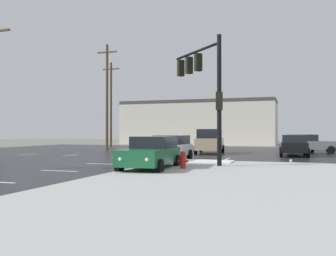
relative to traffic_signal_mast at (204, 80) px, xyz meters
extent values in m
plane|color=slate|center=(-5.70, 5.35, -4.56)|extent=(120.00, 120.00, 0.00)
cube|color=#232326|center=(-5.70, 5.35, -4.55)|extent=(44.00, 44.00, 0.02)
cube|color=white|center=(-0.70, 1.35, -4.39)|extent=(4.00, 1.60, 0.06)
cube|color=silver|center=(-5.70, -4.65, -4.54)|extent=(2.00, 0.15, 0.01)
cube|color=silver|center=(-5.70, -0.65, -4.54)|extent=(2.00, 0.15, 0.01)
cube|color=silver|center=(-5.70, 3.35, -4.54)|extent=(2.00, 0.15, 0.01)
cube|color=silver|center=(-5.70, 7.35, -4.54)|extent=(2.00, 0.15, 0.01)
cube|color=silver|center=(-5.70, 11.35, -4.54)|extent=(2.00, 0.15, 0.01)
cube|color=silver|center=(-5.70, 15.35, -4.54)|extent=(2.00, 0.15, 0.01)
cube|color=silver|center=(-5.70, 19.35, -4.54)|extent=(2.00, 0.15, 0.01)
cube|color=silver|center=(-5.70, 23.35, -4.54)|extent=(2.00, 0.15, 0.01)
cube|color=silver|center=(-15.70, 5.35, -4.54)|extent=(0.15, 2.00, 0.01)
cube|color=silver|center=(-11.70, 5.35, -4.54)|extent=(0.15, 2.00, 0.01)
cube|color=silver|center=(-7.70, 5.35, -4.54)|extent=(0.15, 2.00, 0.01)
cube|color=silver|center=(-3.70, 5.35, -4.54)|extent=(0.15, 2.00, 0.01)
cube|color=silver|center=(0.30, 5.35, -4.54)|extent=(0.15, 2.00, 0.01)
cube|color=silver|center=(4.30, 5.35, -4.54)|extent=(0.15, 2.00, 0.01)
cube|color=silver|center=(-2.20, 1.35, -4.54)|extent=(0.45, 7.00, 0.01)
cylinder|color=black|center=(1.01, -1.04, -1.18)|extent=(0.22, 0.22, 6.49)
cylinder|color=black|center=(-0.58, 0.60, 1.67)|extent=(3.29, 3.36, 0.14)
cube|color=black|center=(-0.42, 0.43, 1.04)|extent=(0.45, 0.45, 0.95)
sphere|color=#19D833|center=(-0.53, 0.55, 1.33)|extent=(0.20, 0.20, 0.20)
cube|color=black|center=(-1.14, 1.17, 1.04)|extent=(0.45, 0.45, 0.95)
sphere|color=#19D833|center=(-1.25, 1.28, 1.33)|extent=(0.20, 0.20, 0.20)
cube|color=black|center=(-1.86, 1.90, 1.04)|extent=(0.45, 0.45, 0.95)
sphere|color=#19D833|center=(-1.97, 2.02, 1.33)|extent=(0.20, 0.20, 0.20)
cube|color=black|center=(1.01, -1.04, -1.22)|extent=(0.28, 0.36, 0.90)
cylinder|color=red|center=(-0.33, -2.82, -4.12)|extent=(0.26, 0.26, 0.60)
sphere|color=red|center=(-0.33, -2.82, -3.75)|extent=(0.25, 0.25, 0.25)
cylinder|color=red|center=(-0.51, -2.82, -4.09)|extent=(0.12, 0.11, 0.11)
cylinder|color=red|center=(-0.15, -2.82, -4.09)|extent=(0.12, 0.11, 0.11)
cube|color=beige|center=(-8.95, 34.58, -1.62)|extent=(22.21, 8.00, 5.88)
cube|color=#3F3D3A|center=(-8.95, 34.58, 1.57)|extent=(22.21, 8.00, 0.50)
cube|color=slate|center=(5.84, 14.79, -3.86)|extent=(4.51, 1.82, 0.70)
cube|color=black|center=(5.16, 14.80, -3.24)|extent=(2.48, 1.67, 0.55)
cylinder|color=black|center=(7.37, 15.69, -4.21)|extent=(0.66, 0.22, 0.66)
cylinder|color=black|center=(7.36, 13.89, -4.21)|extent=(0.66, 0.22, 0.66)
cylinder|color=black|center=(4.31, 15.70, -4.21)|extent=(0.66, 0.22, 0.66)
cylinder|color=black|center=(4.30, 13.90, -4.21)|extent=(0.66, 0.22, 0.66)
cube|color=white|center=(-2.79, 2.36, -3.86)|extent=(1.86, 4.52, 0.70)
cube|color=black|center=(-2.78, 3.04, -3.24)|extent=(1.69, 2.50, 0.55)
cylinder|color=black|center=(-1.91, 0.82, -4.21)|extent=(0.23, 0.66, 0.66)
cylinder|color=black|center=(-3.71, 0.84, -4.21)|extent=(0.23, 0.66, 0.66)
cylinder|color=black|center=(-1.87, 3.88, -4.21)|extent=(0.23, 0.66, 0.66)
cylinder|color=black|center=(-3.67, 3.90, -4.21)|extent=(0.23, 0.66, 0.66)
sphere|color=white|center=(-2.25, 0.15, -3.86)|extent=(0.18, 0.18, 0.18)
sphere|color=white|center=(-3.40, 0.17, -3.86)|extent=(0.18, 0.18, 0.18)
cube|color=tan|center=(-2.23, 11.56, -3.74)|extent=(2.47, 4.99, 0.95)
cube|color=black|center=(-2.23, 11.56, -2.89)|extent=(2.15, 3.54, 0.75)
cylinder|color=black|center=(-3.38, 13.07, -4.21)|extent=(0.29, 0.68, 0.66)
cylinder|color=black|center=(-1.44, 13.29, -4.21)|extent=(0.29, 0.68, 0.66)
cylinder|color=black|center=(-3.02, 9.83, -4.21)|extent=(0.29, 0.68, 0.66)
cylinder|color=black|center=(-1.08, 10.04, -4.21)|extent=(0.29, 0.68, 0.66)
sphere|color=white|center=(-3.11, 13.83, -3.74)|extent=(0.18, 0.18, 0.18)
sphere|color=white|center=(-1.87, 13.96, -3.74)|extent=(0.18, 0.18, 0.18)
cube|color=#141E47|center=(5.01, 18.48, -3.86)|extent=(2.25, 4.66, 0.70)
cube|color=black|center=(5.07, 17.81, -3.24)|extent=(1.90, 2.63, 0.55)
cylinder|color=black|center=(3.95, 19.91, -4.21)|extent=(0.29, 0.68, 0.66)
cylinder|color=black|center=(5.75, 20.09, -4.21)|extent=(0.29, 0.68, 0.66)
cylinder|color=black|center=(4.27, 16.87, -4.21)|extent=(0.29, 0.68, 0.66)
cylinder|color=black|center=(6.06, 17.05, -4.21)|extent=(0.29, 0.68, 0.66)
sphere|color=white|center=(4.21, 20.61, -3.86)|extent=(0.18, 0.18, 0.18)
sphere|color=white|center=(5.36, 20.73, -3.86)|extent=(0.18, 0.18, 0.18)
cube|color=#195933|center=(-1.79, -3.23, -3.86)|extent=(2.10, 4.61, 0.70)
cube|color=black|center=(-1.83, -2.56, -3.24)|extent=(1.82, 2.58, 0.55)
cylinder|color=black|center=(-0.79, -4.70, -4.21)|extent=(0.26, 0.67, 0.66)
cylinder|color=black|center=(-2.58, -4.82, -4.21)|extent=(0.26, 0.67, 0.66)
cylinder|color=black|center=(-0.99, -1.64, -4.21)|extent=(0.26, 0.67, 0.66)
cylinder|color=black|center=(-2.79, -1.76, -4.21)|extent=(0.26, 0.67, 0.66)
sphere|color=white|center=(-1.06, -5.39, -3.86)|extent=(0.18, 0.18, 0.18)
sphere|color=white|center=(-2.21, -5.46, -3.86)|extent=(0.18, 0.18, 0.18)
cube|color=black|center=(4.45, 10.14, -3.86)|extent=(2.00, 4.58, 0.70)
cube|color=black|center=(4.48, 9.47, -3.24)|extent=(1.76, 2.55, 0.55)
cylinder|color=black|center=(3.48, 11.63, -4.21)|extent=(0.25, 0.67, 0.66)
cylinder|color=black|center=(5.28, 11.71, -4.21)|extent=(0.25, 0.67, 0.66)
cylinder|color=black|center=(3.62, 8.58, -4.21)|extent=(0.25, 0.67, 0.66)
cylinder|color=black|center=(5.42, 8.66, -4.21)|extent=(0.25, 0.67, 0.66)
sphere|color=white|center=(3.78, 12.32, -3.86)|extent=(0.18, 0.18, 0.18)
sphere|color=white|center=(4.93, 12.37, -3.86)|extent=(0.18, 0.18, 0.18)
cylinder|color=brown|center=(-13.95, 15.33, 0.91)|extent=(0.28, 0.28, 10.94)
cube|color=brown|center=(-13.95, 15.33, 5.58)|extent=(2.20, 0.14, 0.14)
cylinder|color=brown|center=(-16.95, 21.97, 0.64)|extent=(0.28, 0.28, 10.41)
cube|color=brown|center=(-16.95, 21.97, 5.05)|extent=(2.20, 0.14, 0.14)
camera|label=1|loc=(4.54, -19.25, -2.77)|focal=39.88mm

